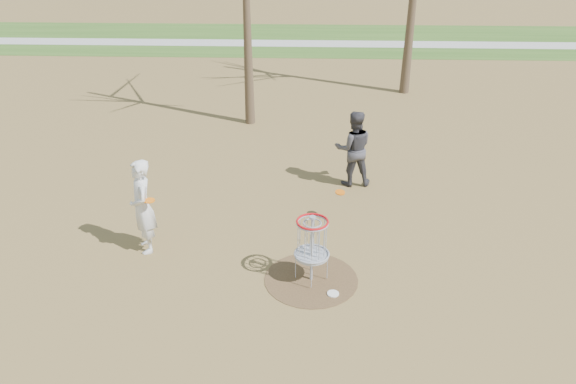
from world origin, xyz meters
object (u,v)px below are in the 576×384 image
object	(u,v)px
player_throwing	(353,148)
player_standing	(142,207)
disc_grounded	(333,294)
disc_golf_basket	(312,239)

from	to	relation	value
player_throwing	player_standing	bearing A→B (deg)	31.37
disc_grounded	disc_golf_basket	distance (m)	1.08
player_throwing	disc_grounded	world-z (taller)	player_throwing
player_throwing	disc_golf_basket	xyz separation A→B (m)	(-1.03, -4.16, -0.06)
player_standing	disc_grounded	size ratio (longest dim) A/B	9.09
disc_grounded	disc_golf_basket	xyz separation A→B (m)	(-0.40, 0.45, 0.89)
player_standing	disc_golf_basket	size ratio (longest dim) A/B	1.48
player_throwing	disc_golf_basket	distance (m)	4.28
player_standing	disc_grounded	bearing A→B (deg)	47.47
player_standing	disc_golf_basket	distance (m)	3.53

